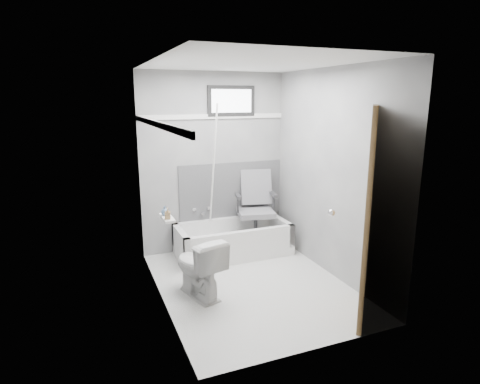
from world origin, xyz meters
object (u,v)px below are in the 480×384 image
office_chair (256,207)px  door (413,222)px  toilet (199,267)px  soap_bottle_b (165,211)px  bathtub (233,239)px  soap_bottle_a (168,214)px

office_chair → door: door is taller
office_chair → toilet: office_chair is taller
office_chair → toilet: 1.52m
door → soap_bottle_b: bearing=145.6°
bathtub → office_chair: bearing=8.1°
bathtub → office_chair: 0.53m
office_chair → soap_bottle_a: bearing=-130.2°
door → toilet: bearing=141.8°
bathtub → toilet: toilet is taller
bathtub → toilet: bearing=-128.4°
bathtub → soap_bottle_a: bearing=-136.1°
soap_bottle_a → toilet: bearing=14.8°
toilet → soap_bottle_b: size_ratio=7.02×
toilet → soap_bottle_b: 0.71m
soap_bottle_a → soap_bottle_b: (0.00, 0.14, -0.01)m
bathtub → soap_bottle_b: (-1.07, -0.89, 0.75)m
bathtub → soap_bottle_b: size_ratio=15.89×
soap_bottle_a → door: bearing=-31.5°
toilet → soap_bottle_b: bearing=-25.2°
office_chair → soap_bottle_b: size_ratio=10.27×
door → soap_bottle_a: size_ratio=17.38×
office_chair → door: (0.50, -2.26, 0.40)m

